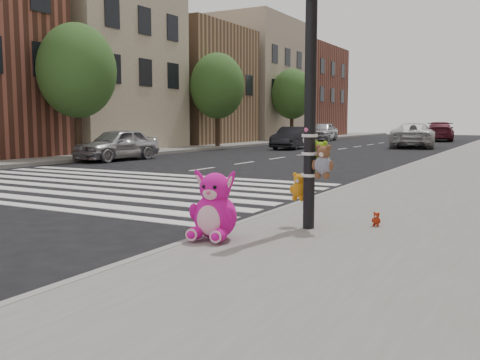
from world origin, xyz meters
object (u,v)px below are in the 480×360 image
Objects in this scene: car_silver_far at (117,144)px; car_dark_far at (292,138)px; signal_pole at (312,116)px; car_white_near at (413,135)px; pink_bunny at (214,210)px; red_teddy at (376,219)px.

car_dark_far is at bearing 79.45° from car_silver_far.
signal_pole is at bearing -35.58° from car_silver_far.
car_dark_far is 7.78m from car_white_near.
signal_pole reaches higher than car_dark_far.
pink_bunny is 24.40m from car_dark_far.
car_dark_far is (-8.79, 22.77, 0.13)m from pink_bunny.
pink_bunny is at bearing -121.75° from red_teddy.
car_white_near is at bearing 37.88° from car_dark_far.
car_white_near is at bearing 66.01° from car_silver_far.
car_white_near reaches higher than pink_bunny.
car_silver_far is at bearing 141.43° from signal_pole.
red_teddy is 26.56m from car_white_near.
car_silver_far reaches higher than car_dark_far.
car_dark_far is at bearing 103.46° from pink_bunny.
signal_pole is 1.92m from pink_bunny.
signal_pole is at bearing -70.14° from car_dark_far.
car_dark_far is at bearing 114.06° from signal_pole.
car_silver_far is (-12.41, 9.89, -1.05)m from signal_pole.
pink_bunny is 2.44m from red_teddy.
car_white_near is (8.57, 16.84, 0.08)m from car_silver_far.
signal_pole reaches higher than pink_bunny.
red_teddy is (0.77, 0.58, -1.47)m from signal_pole.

